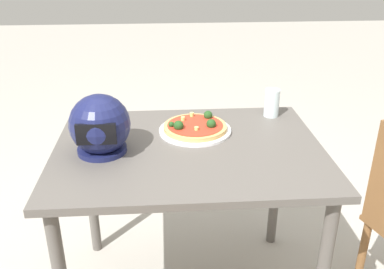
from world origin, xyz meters
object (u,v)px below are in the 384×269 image
Objects in this scene: drinking_glass at (272,103)px; pizza at (195,126)px; motorcycle_helmet at (100,126)px; dining_table at (189,168)px.

pizza is at bearing 22.73° from drinking_glass.
motorcycle_helmet reaches higher than pizza.
motorcycle_helmet is 1.81× the size of drinking_glass.
drinking_glass is at bearing -157.27° from pizza.
dining_table is at bearing 75.24° from pizza.
drinking_glass is (-0.37, -0.16, 0.04)m from pizza.
dining_table is 0.40m from motorcycle_helmet.
motorcycle_helmet reaches higher than drinking_glass.
pizza is (-0.04, -0.14, 0.13)m from dining_table.
motorcycle_helmet is at bearing 3.48° from dining_table.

